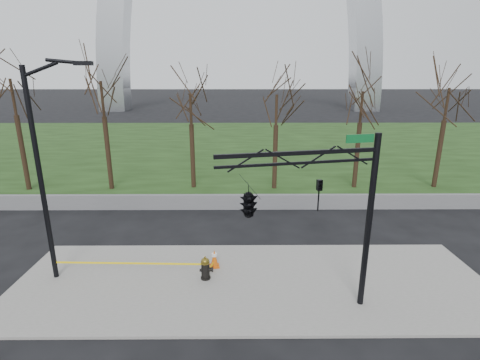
{
  "coord_description": "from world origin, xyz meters",
  "views": [
    {
      "loc": [
        -0.52,
        -11.86,
        7.57
      ],
      "look_at": [
        -0.43,
        2.0,
        3.55
      ],
      "focal_mm": 26.34,
      "sensor_mm": 36.0,
      "label": 1
    }
  ],
  "objects_px": {
    "traffic_cone": "(214,258)",
    "traffic_signal_mast": "(274,199)",
    "fire_hydrant": "(206,268)",
    "street_light": "(44,162)"
  },
  "relations": [
    {
      "from": "traffic_cone",
      "to": "street_light",
      "type": "height_order",
      "value": "street_light"
    },
    {
      "from": "traffic_cone",
      "to": "traffic_signal_mast",
      "type": "distance_m",
      "value": 5.25
    },
    {
      "from": "street_light",
      "to": "traffic_signal_mast",
      "type": "relative_size",
      "value": 1.37
    },
    {
      "from": "fire_hydrant",
      "to": "traffic_signal_mast",
      "type": "bearing_deg",
      "value": -44.37
    },
    {
      "from": "fire_hydrant",
      "to": "traffic_signal_mast",
      "type": "distance_m",
      "value": 4.85
    },
    {
      "from": "traffic_signal_mast",
      "to": "fire_hydrant",
      "type": "bearing_deg",
      "value": 123.19
    },
    {
      "from": "traffic_cone",
      "to": "traffic_signal_mast",
      "type": "bearing_deg",
      "value": -57.42
    },
    {
      "from": "fire_hydrant",
      "to": "traffic_cone",
      "type": "xyz_separation_m",
      "value": [
        0.27,
        0.9,
        -0.05
      ]
    },
    {
      "from": "fire_hydrant",
      "to": "traffic_cone",
      "type": "bearing_deg",
      "value": 73.41
    },
    {
      "from": "traffic_cone",
      "to": "traffic_signal_mast",
      "type": "xyz_separation_m",
      "value": [
        2.03,
        -3.17,
        3.67
      ]
    }
  ]
}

